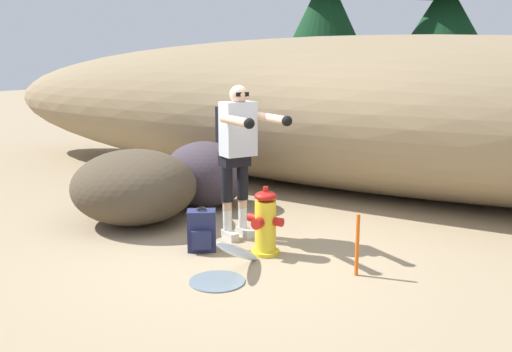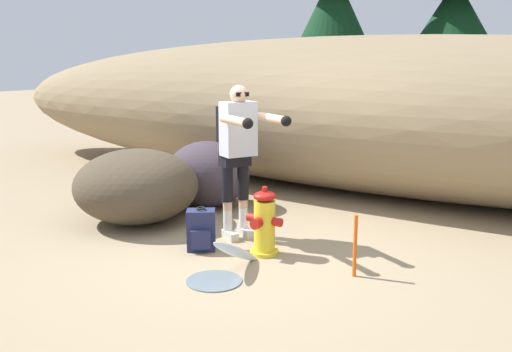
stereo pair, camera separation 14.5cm
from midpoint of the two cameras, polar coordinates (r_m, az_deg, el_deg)
name	(u,v)px [view 2 (the right image)]	position (r m, az deg, el deg)	size (l,w,h in m)	color
ground_plane	(245,252)	(6.06, -0.46, -7.76)	(56.00, 56.00, 0.04)	#998466
dirt_embankment	(368,114)	(8.80, 11.79, 6.19)	(15.61, 3.20, 2.35)	#897556
fire_hydrant	(264,224)	(5.85, 1.56, -4.87)	(0.40, 0.35, 0.73)	yellow
hydrant_water_jet	(230,260)	(5.42, -1.87, -8.50)	(0.52, 1.01, 0.47)	silver
utility_worker	(238,143)	(6.19, -1.17, 3.38)	(1.03, 0.81, 1.73)	beige
spare_backpack	(201,230)	(6.03, -4.91, -5.54)	(0.36, 0.36, 0.47)	#23284C
boulder_large	(136,186)	(7.12, -11.50, -0.99)	(1.54, 1.56, 0.91)	#4A3E2E
boulder_mid	(208,174)	(7.73, -4.39, 0.21)	(1.17, 1.02, 0.91)	#3D343C
boulder_small	(139,178)	(8.02, -11.29, -0.23)	(0.97, 0.77, 0.72)	#433E2A
pine_tree_far_left	(334,3)	(14.10, 8.21, 17.01)	(2.50, 2.50, 5.79)	#47331E
pine_tree_left	(454,11)	(14.31, 19.82, 15.50)	(2.79, 2.79, 5.33)	#47331E
survey_stake	(355,246)	(5.37, 10.81, -7.00)	(0.04, 0.04, 0.60)	#E55914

